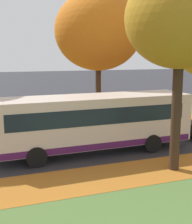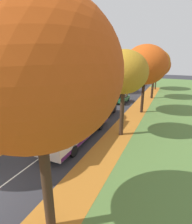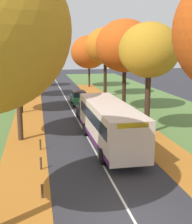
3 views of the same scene
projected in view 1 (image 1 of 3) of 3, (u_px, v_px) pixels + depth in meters
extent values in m
cube|color=#517538|center=(160.00, 109.00, 29.66)|extent=(12.00, 90.00, 0.01)
cube|color=#B26B23|center=(123.00, 123.00, 23.36)|extent=(2.80, 60.00, 0.00)
cylinder|color=#422D1E|center=(98.00, 95.00, 22.67)|extent=(0.40, 0.40, 4.40)
ellipsoid|color=orange|center=(98.00, 31.00, 21.86)|extent=(6.16, 6.16, 5.54)
cylinder|color=#382619|center=(176.00, 117.00, 13.57)|extent=(0.43, 0.43, 4.81)
ellipsoid|color=#B27F1E|center=(181.00, 18.00, 12.82)|extent=(4.65, 4.65, 4.19)
cylinder|color=#4C3823|center=(17.00, 130.00, 19.65)|extent=(0.12, 0.12, 0.74)
cylinder|color=#4C3823|center=(69.00, 126.00, 20.82)|extent=(0.12, 0.12, 0.73)
cube|color=beige|center=(93.00, 120.00, 16.19)|extent=(2.65, 10.43, 2.50)
cube|color=#19232D|center=(93.00, 112.00, 16.12)|extent=(2.67, 9.19, 0.80)
cube|color=#4C1951|center=(93.00, 140.00, 16.39)|extent=(2.66, 10.23, 0.32)
cylinder|color=black|center=(36.00, 157.00, 14.18)|extent=(0.31, 0.96, 0.96)
cylinder|color=black|center=(28.00, 143.00, 16.36)|extent=(0.31, 0.96, 0.96)
cylinder|color=black|center=(152.00, 143.00, 16.35)|extent=(0.31, 0.96, 0.96)
cylinder|color=black|center=(131.00, 133.00, 18.53)|extent=(0.31, 0.96, 0.96)
cylinder|color=black|center=(190.00, 131.00, 19.75)|extent=(0.22, 0.64, 0.64)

